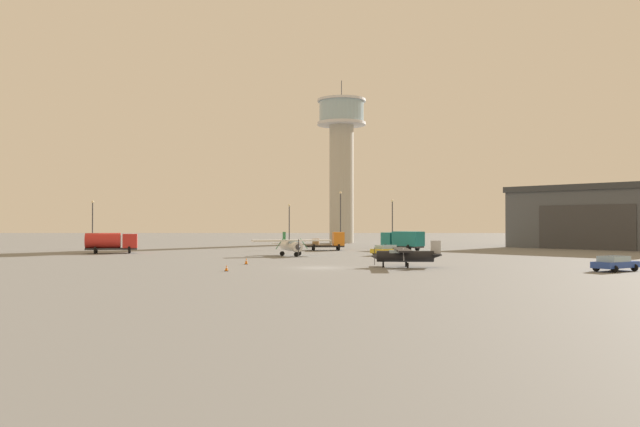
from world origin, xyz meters
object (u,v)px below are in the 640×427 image
object	(u,v)px
light_post_west	(392,219)
traffic_cone_near_right	(227,268)
airplane_black	(406,255)
airplane_white	(291,245)
light_post_east	(93,220)
truck_flatbed_orange	(332,242)
light_post_centre	(340,214)
traffic_cone_near_left	(246,261)
truck_fuel_tanker_red	(111,242)
car_yellow	(386,250)
light_post_north	(289,221)
control_tower	(342,153)
truck_box_teal	(403,240)
car_blue	(615,263)

from	to	relation	value
light_post_west	traffic_cone_near_right	bearing A→B (deg)	-110.59
light_post_west	airplane_black	bearing A→B (deg)	-94.62
airplane_white	light_post_east	size ratio (longest dim) A/B	1.29
light_post_west	truck_flatbed_orange	bearing A→B (deg)	-131.51
truck_flatbed_orange	light_post_centre	distance (m)	13.72
airplane_white	airplane_black	bearing A→B (deg)	11.29
light_post_west	light_post_east	world-z (taller)	light_post_west
airplane_black	traffic_cone_near_left	size ratio (longest dim) A/B	12.99
truck_fuel_tanker_red	light_post_centre	world-z (taller)	light_post_centre
airplane_white	light_post_west	size ratio (longest dim) A/B	1.23
light_post_centre	traffic_cone_near_right	world-z (taller)	light_post_centre
airplane_black	car_yellow	distance (m)	22.44
airplane_white	truck_flatbed_orange	xyz separation A→B (m)	(5.47, 16.61, -0.07)
light_post_north	light_post_centre	bearing A→B (deg)	-18.34
control_tower	traffic_cone_near_left	xyz separation A→B (m)	(-11.68, -67.78, -18.61)
truck_flatbed_orange	car_yellow	bearing A→B (deg)	-70.62
light_post_west	light_post_centre	distance (m)	9.09
truck_fuel_tanker_red	traffic_cone_near_right	world-z (taller)	truck_fuel_tanker_red
truck_box_teal	truck_flatbed_orange	bearing A→B (deg)	35.81
airplane_white	light_post_east	distance (m)	39.48
traffic_cone_near_left	traffic_cone_near_right	distance (m)	9.29
car_blue	airplane_black	bearing A→B (deg)	131.89
airplane_black	traffic_cone_near_left	distance (m)	16.54
airplane_white	light_post_east	world-z (taller)	light_post_east
airplane_black	light_post_centre	xyz separation A→B (m)	(-5.00, 50.64, 4.54)
truck_box_teal	light_post_west	bearing A→B (deg)	-45.99
truck_box_teal	traffic_cone_near_right	world-z (taller)	truck_box_teal
control_tower	light_post_west	world-z (taller)	control_tower
truck_flatbed_orange	light_post_east	xyz separation A→B (m)	(-38.82, 4.24, 3.40)
airplane_white	car_yellow	xyz separation A→B (m)	(12.49, 1.28, -0.68)
truck_box_teal	traffic_cone_near_right	distance (m)	46.08
car_yellow	traffic_cone_near_right	bearing A→B (deg)	-163.08
truck_fuel_tanker_red	light_post_east	bearing A→B (deg)	104.17
truck_flatbed_orange	light_post_east	bearing A→B (deg)	168.52
truck_flatbed_orange	traffic_cone_near_right	bearing A→B (deg)	-108.23
traffic_cone_near_right	airplane_black	bearing A→B (deg)	16.23
car_blue	truck_fuel_tanker_red	bearing A→B (deg)	116.62
control_tower	light_post_north	bearing A→B (deg)	-118.19
car_blue	light_post_centre	bearing A→B (deg)	79.40
truck_flatbed_orange	light_post_centre	size ratio (longest dim) A/B	0.63
traffic_cone_near_right	car_yellow	bearing A→B (deg)	58.27
truck_flatbed_orange	car_yellow	world-z (taller)	truck_flatbed_orange
truck_flatbed_orange	car_yellow	distance (m)	16.87
airplane_white	traffic_cone_near_right	world-z (taller)	airplane_white
truck_box_teal	car_yellow	xyz separation A→B (m)	(-3.87, -13.89, -0.94)
airplane_white	truck_fuel_tanker_red	bearing A→B (deg)	-123.14
truck_box_teal	light_post_centre	size ratio (longest dim) A/B	0.66
airplane_white	truck_fuel_tanker_red	size ratio (longest dim) A/B	1.41
car_blue	light_post_north	world-z (taller)	light_post_north
traffic_cone_near_right	truck_fuel_tanker_red	bearing A→B (deg)	123.05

